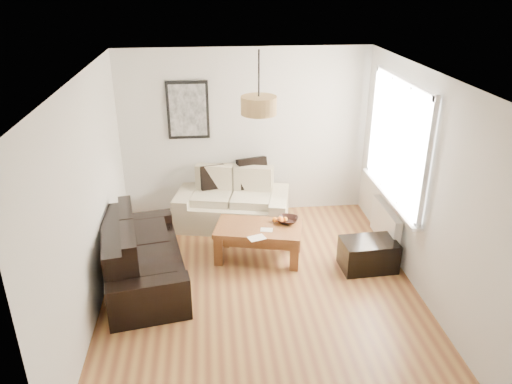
{
  "coord_description": "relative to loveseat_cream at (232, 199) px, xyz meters",
  "views": [
    {
      "loc": [
        -0.57,
        -5.01,
        3.57
      ],
      "look_at": [
        0.0,
        0.6,
        1.05
      ],
      "focal_mm": 34.55,
      "sensor_mm": 36.0,
      "label": 1
    }
  ],
  "objects": [
    {
      "name": "poster",
      "position": [
        -0.61,
        0.44,
        1.29
      ],
      "size": [
        0.62,
        0.04,
        0.87
      ],
      "primitive_type": null,
      "color": "black",
      "rests_on": "wall_back"
    },
    {
      "name": "wall_front",
      "position": [
        0.24,
        -4.03,
        0.89
      ],
      "size": [
        3.8,
        0.04,
        2.6
      ],
      "primitive_type": null,
      "color": "silver",
      "rests_on": "floor"
    },
    {
      "name": "cushion_right",
      "position": [
        0.33,
        0.2,
        0.34
      ],
      "size": [
        0.48,
        0.27,
        0.46
      ],
      "primitive_type": "cube",
      "rotation": [
        0.0,
        0.0,
        0.29
      ],
      "color": "black",
      "rests_on": "loveseat_cream"
    },
    {
      "name": "wall_back",
      "position": [
        0.24,
        0.47,
        0.89
      ],
      "size": [
        3.8,
        0.04,
        2.6
      ],
      "primitive_type": null,
      "color": "silver",
      "rests_on": "floor"
    },
    {
      "name": "orange_a",
      "position": [
        0.6,
        -0.92,
        0.09
      ],
      "size": [
        0.1,
        0.1,
        0.09
      ],
      "primitive_type": "sphere",
      "rotation": [
        0.0,
        0.0,
        -0.14
      ],
      "color": "orange",
      "rests_on": "fruit_bowl"
    },
    {
      "name": "wall_right",
      "position": [
        2.14,
        -1.78,
        0.89
      ],
      "size": [
        0.04,
        4.5,
        2.6
      ],
      "primitive_type": null,
      "color": "silver",
      "rests_on": "floor"
    },
    {
      "name": "sofa_leather",
      "position": [
        -1.19,
        -1.44,
        -0.01
      ],
      "size": [
        1.21,
        1.98,
        0.8
      ],
      "primitive_type": null,
      "rotation": [
        0.0,
        0.0,
        1.75
      ],
      "color": "black",
      "rests_on": "floor"
    },
    {
      "name": "pendant_shade",
      "position": [
        0.24,
        -1.48,
        1.82
      ],
      "size": [
        0.4,
        0.4,
        0.2
      ],
      "primitive_type": "cylinder",
      "color": "tan",
      "rests_on": "ceiling"
    },
    {
      "name": "coffee_table",
      "position": [
        0.29,
        -1.02,
        -0.18
      ],
      "size": [
        1.26,
        0.88,
        0.47
      ],
      "primitive_type": null,
      "rotation": [
        0.0,
        0.0,
        -0.24
      ],
      "color": "brown",
      "rests_on": "floor"
    },
    {
      "name": "loveseat_cream",
      "position": [
        0.0,
        0.0,
        0.0
      ],
      "size": [
        1.82,
        1.25,
        0.83
      ],
      "primitive_type": null,
      "rotation": [
        0.0,
        0.0,
        -0.22
      ],
      "color": "beige",
      "rests_on": "floor"
    },
    {
      "name": "radiator",
      "position": [
        2.06,
        -0.98,
        -0.03
      ],
      "size": [
        0.1,
        0.9,
        0.52
      ],
      "primitive_type": "cube",
      "color": "white",
      "rests_on": "wall_right"
    },
    {
      "name": "floor",
      "position": [
        0.24,
        -1.78,
        -0.41
      ],
      "size": [
        4.5,
        4.5,
        0.0
      ],
      "primitive_type": "plane",
      "color": "brown",
      "rests_on": "ground"
    },
    {
      "name": "fruit_bowl",
      "position": [
        0.7,
        -0.94,
        0.09
      ],
      "size": [
        0.35,
        0.35,
        0.07
      ],
      "primitive_type": "imported",
      "rotation": [
        0.0,
        0.0,
        -0.31
      ],
      "color": "black",
      "rests_on": "coffee_table"
    },
    {
      "name": "orange_b",
      "position": [
        0.67,
        -0.92,
        0.09
      ],
      "size": [
        0.07,
        0.07,
        0.06
      ],
      "primitive_type": "sphere",
      "rotation": [
        0.0,
        0.0,
        -0.23
      ],
      "color": "orange",
      "rests_on": "fruit_bowl"
    },
    {
      "name": "orange_c",
      "position": [
        0.52,
        -0.92,
        0.09
      ],
      "size": [
        0.07,
        0.07,
        0.07
      ],
      "primitive_type": "sphere",
      "rotation": [
        0.0,
        0.0,
        0.01
      ],
      "color": "orange",
      "rests_on": "fruit_bowl"
    },
    {
      "name": "wall_left",
      "position": [
        -1.66,
        -1.78,
        0.89
      ],
      "size": [
        0.04,
        4.5,
        2.6
      ],
      "primitive_type": null,
      "color": "silver",
      "rests_on": "floor"
    },
    {
      "name": "papers",
      "position": [
        0.24,
        -1.32,
        0.06
      ],
      "size": [
        0.25,
        0.21,
        0.01
      ],
      "primitive_type": "cube",
      "rotation": [
        0.0,
        0.0,
        0.34
      ],
      "color": "white",
      "rests_on": "coffee_table"
    },
    {
      "name": "ottoman",
      "position": [
        1.69,
        -1.43,
        -0.21
      ],
      "size": [
        0.73,
        0.49,
        0.4
      ],
      "primitive_type": "cube",
      "rotation": [
        0.0,
        0.0,
        0.05
      ],
      "color": "black",
      "rests_on": "floor"
    },
    {
      "name": "window_bay",
      "position": [
        2.1,
        -0.98,
        1.19
      ],
      "size": [
        0.14,
        1.9,
        1.6
      ],
      "primitive_type": null,
      "color": "white",
      "rests_on": "wall_right"
    },
    {
      "name": "ceiling",
      "position": [
        0.24,
        -1.78,
        2.19
      ],
      "size": [
        3.8,
        4.5,
        0.0
      ],
      "primitive_type": null,
      "color": "white",
      "rests_on": "floor"
    },
    {
      "name": "cushion_left",
      "position": [
        -0.29,
        0.2,
        0.3
      ],
      "size": [
        0.39,
        0.19,
        0.37
      ],
      "primitive_type": "cube",
      "rotation": [
        0.0,
        0.0,
        0.22
      ],
      "color": "black",
      "rests_on": "loveseat_cream"
    }
  ]
}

